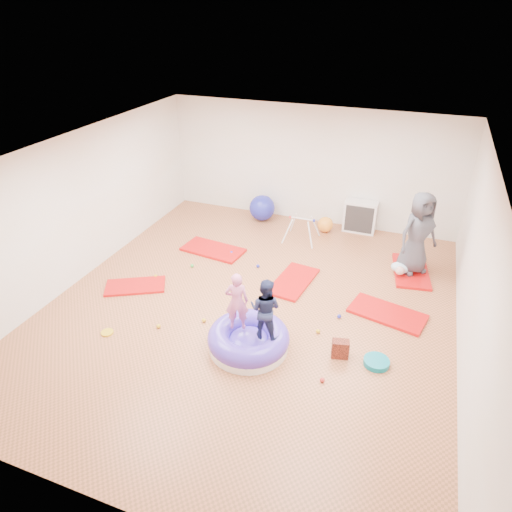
% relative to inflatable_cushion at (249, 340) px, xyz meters
% --- Properties ---
extents(room, '(7.01, 8.01, 2.81)m').
position_rel_inflatable_cushion_xyz_m(room, '(-0.38, 1.04, 1.24)').
color(room, '#B76943').
rests_on(room, ground).
extents(gym_mat_front_left, '(1.25, 1.03, 0.05)m').
position_rel_inflatable_cushion_xyz_m(gym_mat_front_left, '(-2.69, 0.85, -0.14)').
color(gym_mat_front_left, red).
rests_on(gym_mat_front_left, ground).
extents(gym_mat_mid_left, '(1.41, 0.83, 0.06)m').
position_rel_inflatable_cushion_xyz_m(gym_mat_mid_left, '(-1.91, 2.70, -0.13)').
color(gym_mat_mid_left, red).
rests_on(gym_mat_mid_left, ground).
extents(gym_mat_center_back, '(0.78, 1.33, 0.05)m').
position_rel_inflatable_cushion_xyz_m(gym_mat_center_back, '(0.12, 2.10, -0.13)').
color(gym_mat_center_back, red).
rests_on(gym_mat_center_back, ground).
extents(gym_mat_right, '(1.41, 0.92, 0.05)m').
position_rel_inflatable_cushion_xyz_m(gym_mat_right, '(1.97, 1.67, -0.13)').
color(gym_mat_right, red).
rests_on(gym_mat_right, ground).
extents(gym_mat_rear_right, '(0.87, 1.42, 0.06)m').
position_rel_inflatable_cushion_xyz_m(gym_mat_rear_right, '(2.26, 3.30, -0.13)').
color(gym_mat_rear_right, red).
rests_on(gym_mat_rear_right, ground).
extents(inflatable_cushion, '(1.30, 1.30, 0.41)m').
position_rel_inflatable_cushion_xyz_m(inflatable_cushion, '(0.00, 0.00, 0.00)').
color(inflatable_cushion, white).
rests_on(inflatable_cushion, ground).
extents(child_pink, '(0.42, 0.35, 1.00)m').
position_rel_inflatable_cushion_xyz_m(child_pink, '(-0.20, 0.04, 0.72)').
color(child_pink, '#D46899').
rests_on(child_pink, inflatable_cushion).
extents(child_navy, '(0.51, 0.41, 1.02)m').
position_rel_inflatable_cushion_xyz_m(child_navy, '(0.28, -0.00, 0.72)').
color(child_navy, '#1E2448').
rests_on(child_navy, inflatable_cushion).
extents(adult_caregiver, '(0.97, 0.94, 1.68)m').
position_rel_inflatable_cushion_xyz_m(adult_caregiver, '(2.25, 3.30, 0.73)').
color(adult_caregiver, '#404149').
rests_on(adult_caregiver, gym_mat_rear_right).
extents(infant, '(0.38, 0.39, 0.22)m').
position_rel_inflatable_cushion_xyz_m(infant, '(2.05, 3.10, 0.01)').
color(infant, silver).
rests_on(infant, gym_mat_rear_right).
extents(ball_pit_balls, '(3.85, 3.09, 0.07)m').
position_rel_inflatable_cushion_xyz_m(ball_pit_balls, '(-0.65, 1.14, -0.12)').
color(ball_pit_balls, '#2025A1').
rests_on(ball_pit_balls, ground).
extents(exercise_ball_blue, '(0.64, 0.64, 0.64)m').
position_rel_inflatable_cushion_xyz_m(exercise_ball_blue, '(-1.45, 4.61, 0.16)').
color(exercise_ball_blue, '#2025A1').
rests_on(exercise_ball_blue, ground).
extents(exercise_ball_orange, '(0.37, 0.37, 0.37)m').
position_rel_inflatable_cushion_xyz_m(exercise_ball_orange, '(0.19, 4.51, 0.02)').
color(exercise_ball_orange, orange).
rests_on(exercise_ball_orange, ground).
extents(infant_play_gym, '(0.74, 0.70, 0.57)m').
position_rel_inflatable_cushion_xyz_m(infant_play_gym, '(-0.22, 3.86, 0.22)').
color(infant_play_gym, silver).
rests_on(infant_play_gym, ground).
extents(cube_shelf, '(0.75, 0.37, 0.75)m').
position_rel_inflatable_cushion_xyz_m(cube_shelf, '(0.93, 4.83, 0.22)').
color(cube_shelf, silver).
rests_on(cube_shelf, ground).
extents(balance_disc, '(0.39, 0.39, 0.09)m').
position_rel_inflatable_cushion_xyz_m(balance_disc, '(1.96, 0.33, -0.12)').
color(balance_disc, '#087286').
rests_on(balance_disc, ground).
extents(backpack, '(0.29, 0.22, 0.30)m').
position_rel_inflatable_cushion_xyz_m(backpack, '(1.40, 0.31, -0.01)').
color(backpack, '#A6341D').
rests_on(backpack, ground).
extents(yellow_toy, '(0.20, 0.20, 0.03)m').
position_rel_inflatable_cushion_xyz_m(yellow_toy, '(-2.34, -0.50, -0.14)').
color(yellow_toy, gold).
rests_on(yellow_toy, ground).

